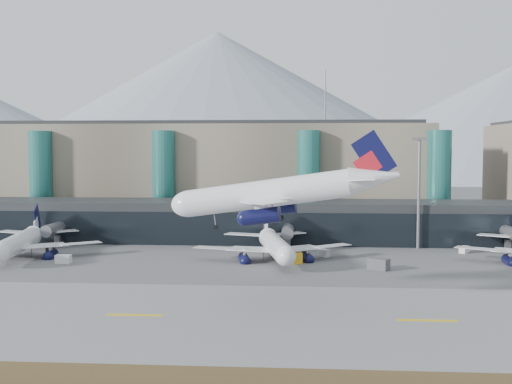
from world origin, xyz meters
TOP-DOWN VIEW (x-y plane):
  - ground at (0.00, 0.00)m, footprint 900.00×900.00m
  - runway_strip at (0.00, -15.00)m, footprint 400.00×40.00m
  - runway_markings at (-0.00, -15.00)m, footprint 128.00×1.00m
  - concourse at (-0.02, 57.73)m, footprint 170.00×27.00m
  - terminal_main at (-25.00, 90.00)m, footprint 130.00×30.00m
  - teal_towers at (-14.99, 74.01)m, footprint 116.40×19.40m
  - mountain_ridge at (15.97, 380.00)m, footprint 910.00×400.00m
  - lightmast_mid at (30.00, 48.00)m, footprint 3.00×1.20m
  - hero_jet at (1.37, -6.90)m, footprint 35.96×35.64m
  - jet_parked_left at (-56.98, 32.42)m, footprint 34.97×35.19m
  - jet_parked_mid at (-2.76, 32.40)m, footprint 34.55×35.11m
  - veh_a at (-44.77, 23.74)m, footprint 3.07×1.79m
  - veh_b at (-4.10, 42.86)m, footprint 2.09×2.88m
  - veh_c at (17.82, 21.20)m, footprint 4.45×3.95m
  - veh_d at (39.13, 42.48)m, footprint 2.68×2.94m
  - veh_f at (-51.65, 34.44)m, footprint 2.15×3.32m
  - veh_g at (7.95, 35.55)m, footprint 2.86×2.97m
  - veh_h at (1.23, 26.65)m, footprint 4.28×2.89m

SIDE VIEW (x-z plane):
  - ground at x=0.00m, z-range 0.00..0.00m
  - runway_strip at x=0.00m, z-range 0.00..0.04m
  - runway_markings at x=0.00m, z-range 0.04..0.06m
  - veh_d at x=39.13m, z-range 0.00..1.50m
  - veh_b at x=-4.10m, z-range 0.00..1.51m
  - veh_g at x=7.95m, z-range 0.00..1.52m
  - veh_a at x=-44.77m, z-range 0.00..1.69m
  - veh_f at x=-51.65m, z-range 0.00..1.72m
  - veh_h at x=1.23m, z-range 0.00..2.17m
  - veh_c at x=17.82m, z-range 0.00..2.20m
  - jet_parked_mid at x=-2.76m, z-range -1.38..9.94m
  - jet_parked_left at x=-56.98m, z-range -1.39..10.01m
  - concourse at x=-0.02m, z-range -0.03..9.97m
  - teal_towers at x=-14.99m, z-range -8.99..37.01m
  - lightmast_mid at x=30.00m, z-range 1.62..27.22m
  - terminal_main at x=-25.00m, z-range -0.06..30.94m
  - hero_jet at x=1.37m, z-range 12.03..23.66m
  - mountain_ridge at x=15.97m, z-range -9.26..100.74m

